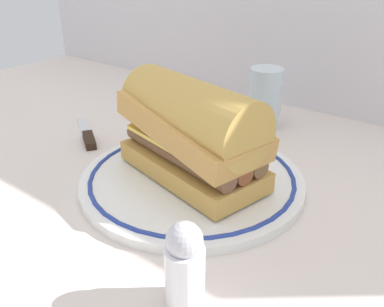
{
  "coord_description": "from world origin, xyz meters",
  "views": [
    {
      "loc": [
        0.27,
        -0.34,
        0.29
      ],
      "look_at": [
        -0.02,
        0.04,
        0.04
      ],
      "focal_mm": 39.01,
      "sensor_mm": 36.0,
      "label": 1
    }
  ],
  "objects_px": {
    "drinking_glass": "(265,102)",
    "butter_knife": "(87,134)",
    "plate": "(192,179)",
    "sausage_sandwich": "(192,130)",
    "salt_shaker": "(185,265)"
  },
  "relations": [
    {
      "from": "drinking_glass",
      "to": "butter_knife",
      "type": "xyz_separation_m",
      "value": [
        -0.21,
        -0.22,
        -0.04
      ]
    },
    {
      "from": "sausage_sandwich",
      "to": "butter_knife",
      "type": "xyz_separation_m",
      "value": [
        -0.23,
        0.02,
        -0.07
      ]
    },
    {
      "from": "sausage_sandwich",
      "to": "drinking_glass",
      "type": "height_order",
      "value": "sausage_sandwich"
    },
    {
      "from": "plate",
      "to": "butter_knife",
      "type": "distance_m",
      "value": 0.23
    },
    {
      "from": "plate",
      "to": "sausage_sandwich",
      "type": "distance_m",
      "value": 0.07
    },
    {
      "from": "drinking_glass",
      "to": "salt_shaker",
      "type": "height_order",
      "value": "drinking_glass"
    },
    {
      "from": "drinking_glass",
      "to": "salt_shaker",
      "type": "xyz_separation_m",
      "value": [
        0.14,
        -0.4,
        -0.0
      ]
    },
    {
      "from": "salt_shaker",
      "to": "butter_knife",
      "type": "bearing_deg",
      "value": 152.22
    },
    {
      "from": "drinking_glass",
      "to": "salt_shaker",
      "type": "relative_size",
      "value": 1.22
    },
    {
      "from": "sausage_sandwich",
      "to": "butter_knife",
      "type": "height_order",
      "value": "sausage_sandwich"
    },
    {
      "from": "plate",
      "to": "drinking_glass",
      "type": "height_order",
      "value": "drinking_glass"
    },
    {
      "from": "salt_shaker",
      "to": "plate",
      "type": "bearing_deg",
      "value": 125.31
    },
    {
      "from": "sausage_sandwich",
      "to": "salt_shaker",
      "type": "xyz_separation_m",
      "value": [
        0.12,
        -0.17,
        -0.04
      ]
    },
    {
      "from": "plate",
      "to": "sausage_sandwich",
      "type": "bearing_deg",
      "value": 0.0
    },
    {
      "from": "plate",
      "to": "drinking_glass",
      "type": "xyz_separation_m",
      "value": [
        -0.02,
        0.23,
        0.04
      ]
    }
  ]
}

